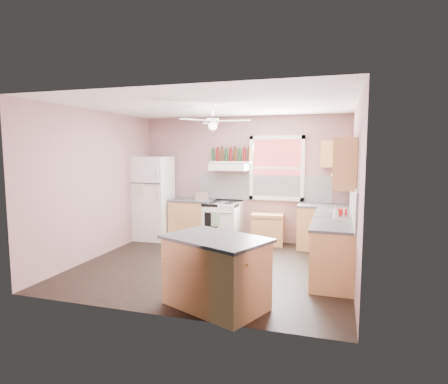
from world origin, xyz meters
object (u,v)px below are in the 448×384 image
(toaster, at_px, (202,196))
(island, at_px, (216,274))
(cart, at_px, (267,229))
(stove, at_px, (223,222))
(refrigerator, at_px, (152,198))

(toaster, xyz_separation_m, island, (1.40, -3.24, -0.56))
(cart, bearing_deg, island, -97.06)
(toaster, bearing_deg, stove, -20.16)
(toaster, height_order, island, toaster)
(refrigerator, bearing_deg, stove, 4.01)
(toaster, relative_size, island, 0.23)
(toaster, distance_m, island, 3.57)
(island, bearing_deg, refrigerator, 152.67)
(stove, relative_size, island, 0.72)
(toaster, bearing_deg, island, -88.85)
(toaster, distance_m, cart, 1.59)
(refrigerator, height_order, island, refrigerator)
(stove, xyz_separation_m, island, (0.93, -3.26, 0.00))
(refrigerator, distance_m, island, 4.01)
(stove, xyz_separation_m, cart, (0.97, 0.05, -0.10))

